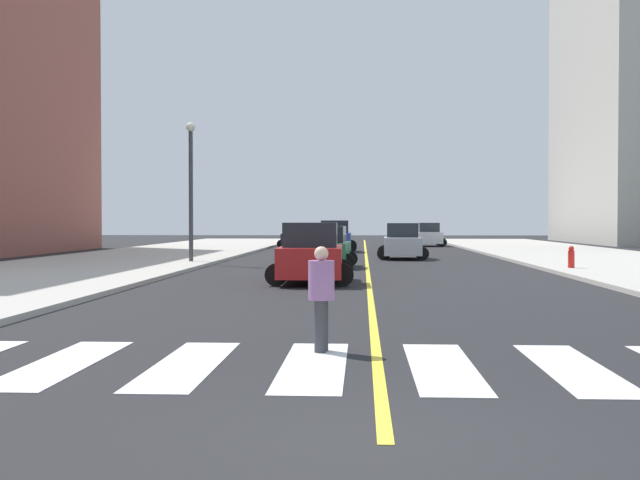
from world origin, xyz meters
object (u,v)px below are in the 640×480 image
at_px(car_red_second, 311,255).
at_px(street_lamp, 191,178).
at_px(car_black_fifth, 295,237).
at_px(fire_hydrant, 571,257).
at_px(pedestrian_crossing, 321,294).
at_px(car_blue_fourth, 335,237).
at_px(car_white_sixth, 429,235).
at_px(car_green_nearest, 327,248).
at_px(car_silver_third, 402,242).

distance_m(car_red_second, street_lamp, 13.37).
distance_m(car_black_fifth, fire_hydrant, 31.55).
bearing_deg(pedestrian_crossing, fire_hydrant, -16.52).
bearing_deg(street_lamp, car_blue_fourth, 68.60).
bearing_deg(car_white_sixth, car_black_fifth, 23.18).
relative_size(car_green_nearest, car_blue_fourth, 0.89).
distance_m(car_white_sixth, fire_hydrant, 33.22).
relative_size(fire_hydrant, street_lamp, 0.14).
distance_m(car_white_sixth, street_lamp, 31.70).
height_order(car_silver_third, car_blue_fourth, car_blue_fourth).
relative_size(car_black_fifth, pedestrian_crossing, 2.46).
relative_size(car_green_nearest, car_black_fifth, 1.02).
distance_m(car_green_nearest, car_white_sixth, 31.53).
distance_m(car_red_second, pedestrian_crossing, 13.99).
height_order(car_silver_third, fire_hydrant, car_silver_third).
bearing_deg(car_black_fifth, car_green_nearest, -82.37).
distance_m(car_red_second, fire_hydrant, 12.19).
relative_size(car_green_nearest, fire_hydrant, 4.67).
xyz_separation_m(car_red_second, street_lamp, (-6.41, 11.30, 3.14)).
height_order(car_red_second, street_lamp, street_lamp).
height_order(car_blue_fourth, street_lamp, street_lamp).
distance_m(car_silver_third, pedestrian_crossing, 31.31).
bearing_deg(car_blue_fourth, car_white_sixth, 59.57).
height_order(car_black_fifth, fire_hydrant, car_black_fifth).
height_order(pedestrian_crossing, street_lamp, street_lamp).
relative_size(car_black_fifth, fire_hydrant, 4.56).
xyz_separation_m(pedestrian_crossing, street_lamp, (-7.46, 25.26, 3.16)).
height_order(car_red_second, car_blue_fourth, car_blue_fourth).
height_order(car_silver_third, car_white_sixth, car_silver_third).
bearing_deg(car_red_second, car_blue_fourth, 89.21).
bearing_deg(fire_hydrant, car_black_fifth, 115.64).
distance_m(car_blue_fourth, fire_hydrant, 23.02).
distance_m(fire_hydrant, street_lamp, 17.54).
bearing_deg(car_green_nearest, street_lamp, 163.59).
xyz_separation_m(car_green_nearest, car_black_fifth, (-3.64, 26.12, -0.01)).
bearing_deg(car_green_nearest, car_white_sixth, 79.84).
height_order(car_black_fifth, pedestrian_crossing, car_black_fifth).
relative_size(car_red_second, car_blue_fourth, 0.96).
distance_m(car_silver_third, street_lamp, 12.26).
bearing_deg(fire_hydrant, car_white_sixth, 95.29).
bearing_deg(fire_hydrant, car_green_nearest, 166.97).
bearing_deg(fire_hydrant, car_blue_fourth, 116.58).
xyz_separation_m(car_silver_third, car_black_fifth, (-7.33, 17.93, -0.06)).
relative_size(car_silver_third, car_blue_fourth, 0.94).
bearing_deg(street_lamp, car_white_sixth, 64.64).
bearing_deg(car_silver_third, pedestrian_crossing, 86.39).
bearing_deg(car_silver_third, car_red_second, 78.94).
xyz_separation_m(car_black_fifth, car_white_sixth, (10.59, 4.64, 0.05)).
xyz_separation_m(car_silver_third, fire_hydrant, (6.32, -10.51, -0.33)).
bearing_deg(car_green_nearest, pedestrian_crossing, -85.17).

